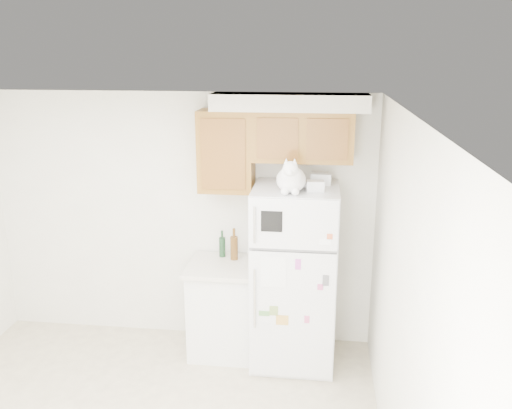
% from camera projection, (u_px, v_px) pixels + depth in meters
% --- Properties ---
extents(room_shell, '(3.84, 4.04, 2.52)m').
position_uv_depth(room_shell, '(130.00, 236.00, 3.60)').
color(room_shell, silver).
rests_on(room_shell, ground_plane).
extents(refrigerator, '(0.76, 0.78, 1.70)m').
position_uv_depth(refrigerator, '(294.00, 277.00, 5.00)').
color(refrigerator, silver).
rests_on(refrigerator, ground_plane).
extents(base_counter, '(0.64, 0.64, 0.92)m').
position_uv_depth(base_counter, '(223.00, 307.00, 5.26)').
color(base_counter, white).
rests_on(base_counter, ground_plane).
extents(cat, '(0.31, 0.46, 0.32)m').
position_uv_depth(cat, '(291.00, 179.00, 4.58)').
color(cat, white).
rests_on(cat, refrigerator).
extents(storage_box_back, '(0.19, 0.14, 0.10)m').
position_uv_depth(storage_box_back, '(321.00, 179.00, 4.89)').
color(storage_box_back, white).
rests_on(storage_box_back, refrigerator).
extents(storage_box_front, '(0.16, 0.12, 0.09)m').
position_uv_depth(storage_box_front, '(315.00, 186.00, 4.65)').
color(storage_box_front, white).
rests_on(storage_box_front, refrigerator).
extents(bottle_green, '(0.06, 0.06, 0.26)m').
position_uv_depth(bottle_green, '(222.00, 244.00, 5.28)').
color(bottle_green, '#19381E').
rests_on(bottle_green, base_counter).
extents(bottle_amber, '(0.07, 0.07, 0.31)m').
position_uv_depth(bottle_amber, '(234.00, 244.00, 5.20)').
color(bottle_amber, '#593814').
rests_on(bottle_amber, base_counter).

